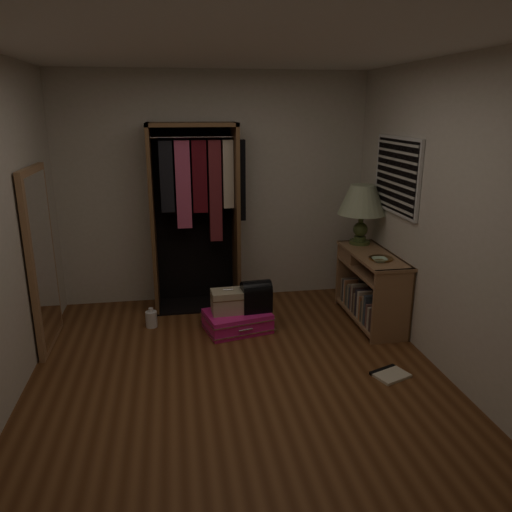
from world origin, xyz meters
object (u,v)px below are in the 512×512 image
Objects in this scene: train_case at (228,301)px; white_jug at (151,319)px; open_wardrobe at (197,201)px; pink_suitcase at (237,321)px; console_bookshelf at (369,285)px; table_lamp at (362,201)px; black_bag at (256,295)px; floor_mirror at (42,260)px.

white_jug is at bearing 162.22° from train_case.
open_wardrobe is 1.36m from white_jug.
white_jug is at bearing 152.92° from pink_suitcase.
table_lamp is (0.00, 0.35, 0.84)m from console_bookshelf.
pink_suitcase is 1.11× the size of table_lamp.
black_bag is (0.53, -0.77, -0.85)m from open_wardrobe.
open_wardrobe is at bearing 27.44° from floor_mirror.
white_jug is at bearing -175.71° from table_lamp.
black_bag is (0.20, 0.01, 0.27)m from pink_suitcase.
white_jug is (-0.54, -0.55, -1.12)m from open_wardrobe.
floor_mirror is at bearing -152.56° from open_wardrobe.
console_bookshelf is 1.45m from pink_suitcase.
train_case is (-0.09, 0.01, 0.22)m from pink_suitcase.
black_bag reaches higher than white_jug.
table_lamp is (1.23, 0.39, 0.86)m from black_bag.
train_case is at bearing -165.82° from table_lamp.
console_bookshelf is at bearing 0.77° from floor_mirror.
black_bag is (-1.22, -0.04, -0.03)m from console_bookshelf.
console_bookshelf is at bearing -11.04° from pink_suitcase.
open_wardrobe is 1.71m from floor_mirror.
open_wardrobe is at bearing 167.92° from table_lamp.
open_wardrobe is 1.39m from pink_suitcase.
console_bookshelf is 2.32m from white_jug.
train_case is at bearing 172.65° from black_bag.
pink_suitcase is at bearing -11.57° from train_case.
black_bag is 1.55× the size of white_jug.
black_bag is at bearing -4.47° from train_case.
console_bookshelf is at bearing -1.74° from train_case.
white_jug is (-2.30, 0.18, -0.30)m from console_bookshelf.
table_lamp is at bearing 11.34° from train_case.
pink_suitcase is (1.82, 0.00, -0.75)m from floor_mirror.
floor_mirror reaches higher than console_bookshelf.
white_jug is (-0.87, 0.22, -0.01)m from pink_suitcase.
console_bookshelf reaches higher than black_bag.
white_jug is (0.94, 0.22, -0.76)m from floor_mirror.
train_case is at bearing -72.28° from open_wardrobe.
floor_mirror is (-3.24, -0.04, 0.46)m from console_bookshelf.
pink_suitcase is at bearing 0.03° from floor_mirror.
table_lamp is at bearing 11.91° from black_bag.
white_jug is at bearing -134.79° from open_wardrobe.
open_wardrobe is 9.82× the size of white_jug.
open_wardrobe is 2.78× the size of pink_suitcase.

